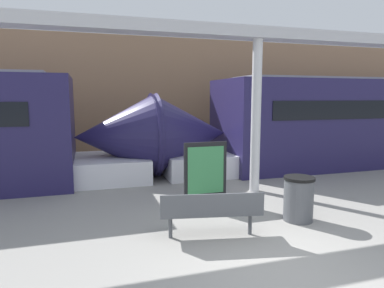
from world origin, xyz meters
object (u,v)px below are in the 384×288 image
(bench_near, at_px, (212,210))
(support_column_near, at_px, (256,117))
(train_left, at_px, (351,123))
(trash_bin, at_px, (299,199))
(poster_board, at_px, (205,173))

(bench_near, height_order, support_column_near, support_column_near)
(train_left, distance_m, support_column_near, 5.97)
(trash_bin, bearing_deg, bench_near, -171.23)
(train_left, bearing_deg, trash_bin, -139.03)
(bench_near, bearing_deg, trash_bin, 19.67)
(train_left, height_order, bench_near, train_left)
(poster_board, height_order, support_column_near, support_column_near)
(poster_board, bearing_deg, trash_bin, -48.68)
(bench_near, bearing_deg, poster_board, 84.76)
(trash_bin, xyz_separation_m, poster_board, (-1.44, 1.63, 0.28))
(trash_bin, height_order, poster_board, poster_board)
(train_left, height_order, poster_board, train_left)
(bench_near, distance_m, support_column_near, 3.67)
(bench_near, height_order, poster_board, poster_board)
(train_left, xyz_separation_m, trash_bin, (-5.55, -4.82, -1.05))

